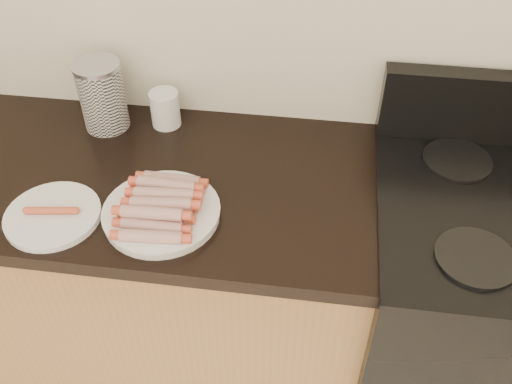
# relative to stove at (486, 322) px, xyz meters

# --- Properties ---
(cabinet_base) EXTENTS (2.20, 0.59, 0.86)m
(cabinet_base) POSITION_rel_stove_xyz_m (-1.48, 0.01, -0.03)
(cabinet_base) COLOR olive
(cabinet_base) RESTS_ON floor
(stove) EXTENTS (0.76, 0.65, 0.91)m
(stove) POSITION_rel_stove_xyz_m (0.00, 0.00, 0.00)
(stove) COLOR black
(stove) RESTS_ON floor
(burner_near_left) EXTENTS (0.18, 0.18, 0.01)m
(burner_near_left) POSITION_rel_stove_xyz_m (-0.17, -0.17, 0.46)
(burner_near_left) COLOR black
(burner_near_left) RESTS_ON stove
(burner_far_left) EXTENTS (0.18, 0.18, 0.01)m
(burner_far_left) POSITION_rel_stove_xyz_m (-0.17, 0.17, 0.46)
(burner_far_left) COLOR black
(burner_far_left) RESTS_ON stove
(main_plate) EXTENTS (0.31, 0.31, 0.02)m
(main_plate) POSITION_rel_stove_xyz_m (-0.89, -0.12, 0.45)
(main_plate) COLOR white
(main_plate) RESTS_ON counter_slab
(side_plate) EXTENTS (0.30, 0.30, 0.02)m
(side_plate) POSITION_rel_stove_xyz_m (-1.15, -0.17, 0.45)
(side_plate) COLOR white
(side_plate) RESTS_ON counter_slab
(hotdog_pile) EXTENTS (0.14, 0.23, 0.06)m
(hotdog_pile) POSITION_rel_stove_xyz_m (-0.89, -0.12, 0.49)
(hotdog_pile) COLOR maroon
(hotdog_pile) RESTS_ON main_plate
(plain_sausages) EXTENTS (0.12, 0.03, 0.02)m
(plain_sausages) POSITION_rel_stove_xyz_m (-1.15, -0.17, 0.47)
(plain_sausages) COLOR #C07941
(plain_sausages) RESTS_ON side_plate
(canister) EXTENTS (0.13, 0.13, 0.20)m
(canister) POSITION_rel_stove_xyz_m (-1.14, 0.22, 0.54)
(canister) COLOR white
(canister) RESTS_ON counter_slab
(mug) EXTENTS (0.09, 0.09, 0.10)m
(mug) POSITION_rel_stove_xyz_m (-0.98, 0.24, 0.50)
(mug) COLOR white
(mug) RESTS_ON counter_slab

